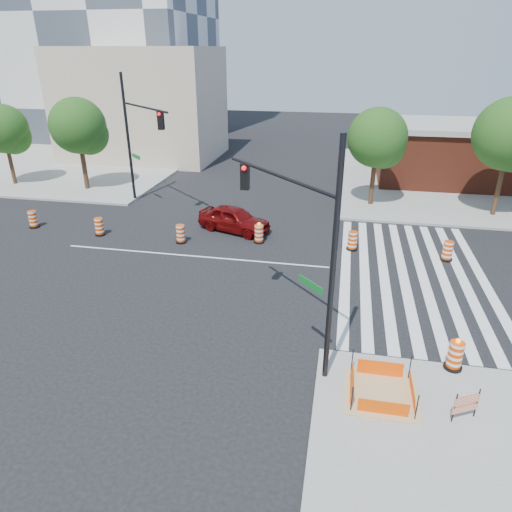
{
  "coord_description": "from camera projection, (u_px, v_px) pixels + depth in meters",
  "views": [
    {
      "loc": [
        7.37,
        -20.5,
        9.83
      ],
      "look_at": [
        3.79,
        -2.37,
        1.4
      ],
      "focal_mm": 32.0,
      "sensor_mm": 36.0,
      "label": 1
    }
  ],
  "objects": [
    {
      "name": "lane_centerline",
      "position": [
        193.0,
        256.0,
        23.67
      ],
      "size": [
        14.0,
        0.12,
        0.01
      ],
      "primitive_type": "cube",
      "color": "silver",
      "rests_on": "ground"
    },
    {
      "name": "sidewalk_ne",
      "position": [
        479.0,
        182.0,
        36.54
      ],
      "size": [
        22.0,
        22.0,
        0.15
      ],
      "primitive_type": "cube",
      "color": "gray",
      "rests_on": "ground"
    },
    {
      "name": "tree_north_b",
      "position": [
        79.0,
        129.0,
        32.84
      ],
      "size": [
        3.98,
        3.97,
        6.75
      ],
      "color": "#382314",
      "rests_on": "ground"
    },
    {
      "name": "pit_drum",
      "position": [
        455.0,
        356.0,
        14.95
      ],
      "size": [
        0.6,
        0.6,
        1.17
      ],
      "color": "black",
      "rests_on": "ground"
    },
    {
      "name": "barricade",
      "position": [
        466.0,
        404.0,
        12.85
      ],
      "size": [
        0.77,
        0.42,
        0.99
      ],
      "rotation": [
        0.0,
        0.0,
        0.48
      ],
      "color": "#DA3E04",
      "rests_on": "ground"
    },
    {
      "name": "red_coupe",
      "position": [
        234.0,
        219.0,
        26.66
      ],
      "size": [
        4.67,
        3.06,
        1.48
      ],
      "primitive_type": "imported",
      "rotation": [
        0.0,
        0.0,
        1.24
      ],
      "color": "#5D0808",
      "rests_on": "ground"
    },
    {
      "name": "median_drum_1",
      "position": [
        99.0,
        227.0,
        26.15
      ],
      "size": [
        0.6,
        0.6,
        1.02
      ],
      "color": "black",
      "rests_on": "ground"
    },
    {
      "name": "excavation_pit",
      "position": [
        381.0,
        393.0,
        13.96
      ],
      "size": [
        2.2,
        2.2,
        0.9
      ],
      "color": "tan",
      "rests_on": "ground"
    },
    {
      "name": "ground",
      "position": [
        193.0,
        256.0,
        23.67
      ],
      "size": [
        120.0,
        120.0,
        0.0
      ],
      "primitive_type": "plane",
      "color": "black",
      "rests_on": "ground"
    },
    {
      "name": "signal_pole_nw",
      "position": [
        137.0,
        130.0,
        29.03
      ],
      "size": [
        4.76,
        4.34,
        8.33
      ],
      "rotation": [
        0.0,
        0.0,
        -0.74
      ],
      "color": "black",
      "rests_on": "ground"
    },
    {
      "name": "median_drum_5",
      "position": [
        447.0,
        252.0,
        23.03
      ],
      "size": [
        0.6,
        0.6,
        1.02
      ],
      "color": "black",
      "rests_on": "ground"
    },
    {
      "name": "median_drum_0",
      "position": [
        33.0,
        220.0,
        27.28
      ],
      "size": [
        0.6,
        0.6,
        1.02
      ],
      "color": "black",
      "rests_on": "ground"
    },
    {
      "name": "median_drum_4",
      "position": [
        352.0,
        241.0,
        24.24
      ],
      "size": [
        0.6,
        0.6,
        1.02
      ],
      "color": "black",
      "rests_on": "ground"
    },
    {
      "name": "median_drum_3",
      "position": [
        259.0,
        234.0,
        25.15
      ],
      "size": [
        0.6,
        0.6,
        1.18
      ],
      "color": "black",
      "rests_on": "ground"
    },
    {
      "name": "tree_north_d",
      "position": [
        510.0,
        138.0,
        27.21
      ],
      "size": [
        4.32,
        4.32,
        7.35
      ],
      "color": "#382314",
      "rests_on": "ground"
    },
    {
      "name": "brick_storefront",
      "position": [
        485.0,
        154.0,
        35.61
      ],
      "size": [
        16.5,
        8.5,
        4.6
      ],
      "color": "maroon",
      "rests_on": "ground"
    },
    {
      "name": "median_drum_2",
      "position": [
        181.0,
        234.0,
        25.14
      ],
      "size": [
        0.6,
        0.6,
        1.02
      ],
      "color": "black",
      "rests_on": "ground"
    },
    {
      "name": "tree_north_c",
      "position": [
        378.0,
        141.0,
        29.45
      ],
      "size": [
        3.83,
        3.83,
        6.51
      ],
      "color": "#382314",
      "rests_on": "ground"
    },
    {
      "name": "sidewalk_nw",
      "position": [
        71.0,
        162.0,
        42.88
      ],
      "size": [
        22.0,
        22.0,
        0.15
      ],
      "primitive_type": "cube",
      "color": "gray",
      "rests_on": "ground"
    },
    {
      "name": "crosswalk_east",
      "position": [
        413.0,
        274.0,
        21.74
      ],
      "size": [
        6.75,
        13.5,
        0.01
      ],
      "color": "silver",
      "rests_on": "ground"
    },
    {
      "name": "signal_pole_se",
      "position": [
        300.0,
        228.0,
        14.16
      ],
      "size": [
        4.11,
        4.34,
        7.73
      ],
      "rotation": [
        0.0,
        0.0,
        2.33
      ],
      "color": "black",
      "rests_on": "ground"
    },
    {
      "name": "beige_midrise",
      "position": [
        143.0,
        104.0,
        43.34
      ],
      "size": [
        14.0,
        10.0,
        10.0
      ],
      "primitive_type": "cube",
      "color": "#C2AD94",
      "rests_on": "ground"
    },
    {
      "name": "tree_north_a",
      "position": [
        5.0,
        132.0,
        34.25
      ],
      "size": [
        3.62,
        3.62,
        6.15
      ],
      "color": "#382314",
      "rests_on": "ground"
    }
  ]
}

